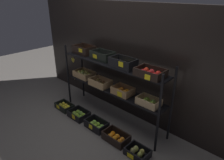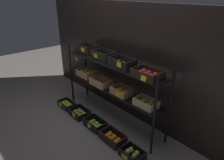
% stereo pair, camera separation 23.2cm
% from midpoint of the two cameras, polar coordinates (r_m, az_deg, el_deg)
% --- Properties ---
extents(ground_plane, '(10.00, 10.00, 0.00)m').
position_cam_midpoint_polar(ground_plane, '(3.44, 1.97, -10.70)').
color(ground_plane, '#605B56').
extents(storefront_wall, '(4.28, 0.12, 1.83)m').
position_cam_midpoint_polar(storefront_wall, '(3.26, 6.84, 5.18)').
color(storefront_wall, black).
rests_on(storefront_wall, ground_plane).
extents(display_rack, '(2.00, 0.36, 1.11)m').
position_cam_midpoint_polar(display_rack, '(3.08, 1.81, 1.46)').
color(display_rack, black).
rests_on(display_rack, ground_plane).
extents(crate_ground_lemon, '(0.34, 0.22, 0.10)m').
position_cam_midpoint_polar(crate_ground_lemon, '(3.78, -11.05, -6.89)').
color(crate_ground_lemon, black).
rests_on(crate_ground_lemon, ground_plane).
extents(crate_ground_apple_green, '(0.34, 0.26, 0.11)m').
position_cam_midpoint_polar(crate_ground_apple_green, '(3.50, -7.33, -9.35)').
color(crate_ground_apple_green, black).
rests_on(crate_ground_apple_green, ground_plane).
extents(crate_ground_center_apple_green, '(0.36, 0.23, 0.13)m').
position_cam_midpoint_polar(crate_ground_center_apple_green, '(3.21, -2.69, -12.55)').
color(crate_ground_center_apple_green, black).
rests_on(crate_ground_center_apple_green, ground_plane).
extents(crate_ground_orange, '(0.37, 0.23, 0.12)m').
position_cam_midpoint_polar(crate_ground_orange, '(2.97, 2.58, -16.18)').
color(crate_ground_orange, black).
rests_on(crate_ground_orange, ground_plane).
extents(crate_ground_pear, '(0.30, 0.23, 0.10)m').
position_cam_midpoint_polar(crate_ground_pear, '(2.76, 8.37, -20.14)').
color(crate_ground_pear, black).
rests_on(crate_ground_pear, ground_plane).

